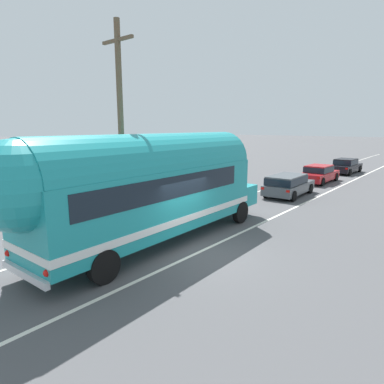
% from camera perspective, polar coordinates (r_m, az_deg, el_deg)
% --- Properties ---
extents(ground_plane, '(300.00, 300.00, 0.00)m').
position_cam_1_polar(ground_plane, '(11.90, 1.16, -10.35)').
color(ground_plane, '#4C4C4F').
extents(lane_markings, '(3.90, 80.00, 0.01)m').
position_cam_1_polar(lane_markings, '(22.83, 16.58, -0.29)').
color(lane_markings, silver).
rests_on(lane_markings, ground).
extents(utility_pole, '(1.80, 0.24, 8.50)m').
position_cam_1_polar(utility_pole, '(14.17, -12.14, 11.17)').
color(utility_pole, brown).
rests_on(utility_pole, ground).
extents(painted_bus, '(2.81, 12.21, 4.12)m').
position_cam_1_polar(painted_bus, '(12.01, -7.84, 1.18)').
color(painted_bus, teal).
rests_on(painted_bus, ground).
extents(car_lead, '(2.08, 4.54, 1.37)m').
position_cam_1_polar(car_lead, '(21.96, 16.17, 1.36)').
color(car_lead, '#474C51').
rests_on(car_lead, ground).
extents(car_second, '(1.95, 4.66, 1.37)m').
position_cam_1_polar(car_second, '(28.17, 20.98, 3.06)').
color(car_second, '#A5191E').
rests_on(car_second, ground).
extents(car_third, '(2.00, 4.73, 1.37)m').
position_cam_1_polar(car_third, '(34.84, 24.94, 4.18)').
color(car_third, black).
rests_on(car_third, ground).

